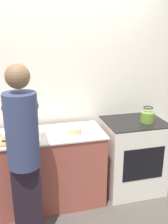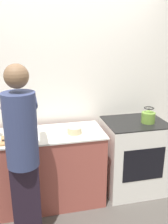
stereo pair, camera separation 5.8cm
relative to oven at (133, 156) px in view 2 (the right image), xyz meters
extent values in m
plane|color=#4C4742|center=(-0.84, -0.30, -0.47)|extent=(12.00, 12.00, 0.00)
cube|color=white|center=(-0.84, 0.37, 0.83)|extent=(8.00, 0.05, 2.60)
cube|color=#9E4C42|center=(-1.25, -0.02, -0.03)|extent=(1.60, 0.55, 0.87)
cube|color=silver|center=(-1.25, -0.02, 0.41)|extent=(1.63, 0.58, 0.02)
cube|color=silver|center=(0.00, 0.00, -0.01)|extent=(0.73, 0.60, 0.93)
cube|color=black|center=(0.00, 0.00, 0.46)|extent=(0.73, 0.60, 0.01)
cube|color=black|center=(0.00, -0.30, 0.04)|extent=(0.51, 0.01, 0.41)
cube|color=black|center=(-1.34, -0.54, -0.06)|extent=(0.26, 0.16, 0.82)
cylinder|color=navy|center=(-1.34, -0.54, 0.69)|extent=(0.29, 0.29, 0.68)
sphere|color=brown|center=(-1.34, -0.54, 1.17)|extent=(0.21, 0.21, 0.21)
cylinder|color=navy|center=(-1.46, -0.26, 0.87)|extent=(0.08, 0.30, 0.08)
cylinder|color=navy|center=(-1.21, -0.26, 0.87)|extent=(0.08, 0.30, 0.08)
cube|color=#A87A4C|center=(-1.40, -0.14, 0.43)|extent=(0.34, 0.24, 0.02)
cube|color=silver|center=(-1.40, -0.18, 0.44)|extent=(0.14, 0.06, 0.01)
cube|color=black|center=(-1.51, -0.16, 0.44)|extent=(0.08, 0.04, 0.01)
cylinder|color=olive|center=(0.13, -0.06, 0.53)|extent=(0.16, 0.16, 0.13)
cone|color=olive|center=(0.13, -0.06, 0.61)|extent=(0.13, 0.13, 0.03)
sphere|color=black|center=(0.13, -0.06, 0.64)|extent=(0.02, 0.02, 0.02)
torus|color=black|center=(0.13, -0.06, 0.65)|extent=(0.12, 0.12, 0.01)
cylinder|color=#C6B789|center=(-0.78, -0.09, 0.46)|extent=(0.16, 0.16, 0.07)
camera|label=1|loc=(-1.31, -2.63, 1.51)|focal=40.00mm
camera|label=2|loc=(-1.26, -2.64, 1.51)|focal=40.00mm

